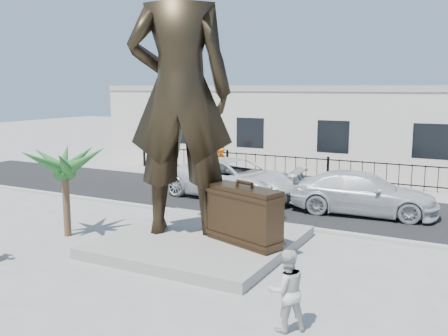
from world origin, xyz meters
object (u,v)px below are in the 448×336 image
Objects in this scene: car_white at (233,178)px; tourist at (286,290)px; statue at (180,92)px; suitcase at (244,215)px.

tourist is at bearing -141.34° from car_white.
car_white reaches higher than tourist.
statue reaches higher than tourist.
statue is at bearing -79.72° from tourist.
statue is at bearing -160.84° from car_white.
car_white is (-1.33, 6.09, -3.66)m from statue.
statue is 5.20× the size of tourist.
tourist is (4.80, -3.80, -3.68)m from statue.
suitcase is at bearing 151.22° from statue.
tourist is 11.64m from car_white.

